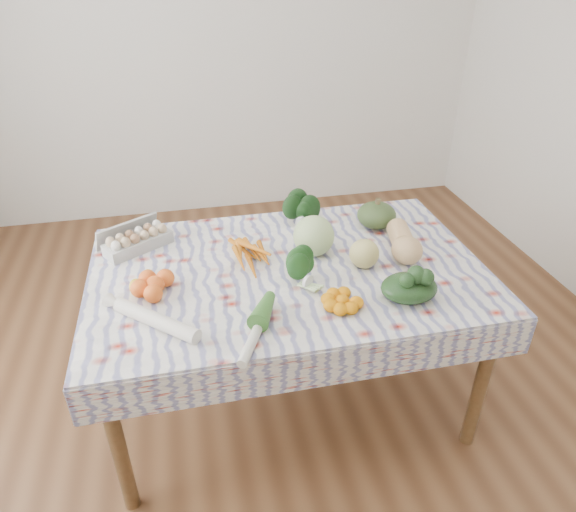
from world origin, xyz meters
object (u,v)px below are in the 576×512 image
at_px(kabocha_squash, 377,215).
at_px(grapefruit, 364,254).
at_px(dining_table, 288,284).
at_px(cabbage, 314,236).
at_px(egg_carton, 138,241).
at_px(butternut_squash, 404,240).

bearing_deg(kabocha_squash, grapefruit, -118.63).
xyz_separation_m(dining_table, cabbage, (0.13, 0.09, 0.17)).
distance_m(dining_table, cabbage, 0.24).
height_order(cabbage, grapefruit, cabbage).
bearing_deg(egg_carton, butternut_squash, -45.60).
distance_m(kabocha_squash, butternut_squash, 0.26).
bearing_deg(butternut_squash, grapefruit, -149.39).
bearing_deg(cabbage, dining_table, -146.49).
bearing_deg(grapefruit, butternut_squash, 18.55).
height_order(egg_carton, cabbage, cabbage).
bearing_deg(egg_carton, kabocha_squash, -32.80).
bearing_deg(grapefruit, dining_table, 169.63).
distance_m(kabocha_squash, cabbage, 0.41).
distance_m(egg_carton, cabbage, 0.79).
distance_m(dining_table, butternut_squash, 0.55).
xyz_separation_m(kabocha_squash, cabbage, (-0.36, -0.19, 0.03)).
relative_size(dining_table, butternut_squash, 5.62).
relative_size(dining_table, kabocha_squash, 8.48).
distance_m(dining_table, grapefruit, 0.35).
height_order(kabocha_squash, cabbage, cabbage).
xyz_separation_m(dining_table, grapefruit, (0.32, -0.06, 0.15)).
relative_size(egg_carton, cabbage, 1.66).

